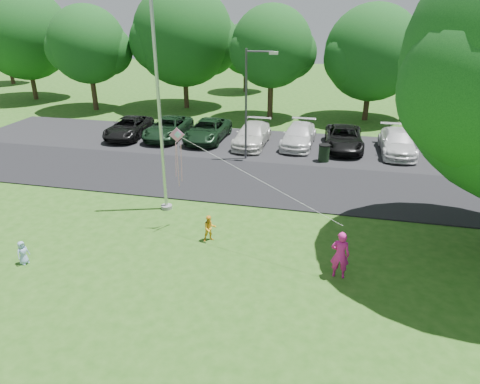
% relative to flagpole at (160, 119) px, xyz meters
% --- Properties ---
extents(ground, '(120.00, 120.00, 0.00)m').
position_rel_flagpole_xyz_m(ground, '(3.50, -5.00, -4.17)').
color(ground, '#285817').
rests_on(ground, ground).
extents(park_road, '(60.00, 6.00, 0.06)m').
position_rel_flagpole_xyz_m(park_road, '(3.50, 4.00, -4.14)').
color(park_road, black).
rests_on(park_road, ground).
extents(parking_strip, '(42.00, 7.00, 0.06)m').
position_rel_flagpole_xyz_m(parking_strip, '(3.50, 10.50, -4.14)').
color(parking_strip, black).
rests_on(parking_strip, ground).
extents(flagpole, '(0.50, 0.50, 10.00)m').
position_rel_flagpole_xyz_m(flagpole, '(0.00, 0.00, 0.00)').
color(flagpole, '#B7BABF').
rests_on(flagpole, ground).
extents(street_lamp, '(1.80, 0.33, 6.39)m').
position_rel_flagpole_xyz_m(street_lamp, '(2.36, 7.49, -0.32)').
color(street_lamp, '#3F3F44').
rests_on(street_lamp, ground).
extents(trash_can, '(0.68, 0.68, 1.08)m').
position_rel_flagpole_xyz_m(trash_can, '(6.71, 8.00, -3.62)').
color(trash_can, black).
rests_on(trash_can, ground).
extents(tree_row, '(64.35, 11.94, 10.88)m').
position_rel_flagpole_xyz_m(tree_row, '(5.09, 19.23, 1.55)').
color(tree_row, '#332316').
rests_on(tree_row, ground).
extents(horizon_trees, '(77.46, 7.20, 7.02)m').
position_rel_flagpole_xyz_m(horizon_trees, '(7.56, 28.88, 0.14)').
color(horizon_trees, '#332316').
rests_on(horizon_trees, ground).
extents(parked_cars, '(23.00, 5.59, 1.43)m').
position_rel_flagpole_xyz_m(parked_cars, '(2.90, 10.53, -3.41)').
color(parked_cars, black).
rests_on(parked_cars, ground).
extents(woman, '(0.65, 0.44, 1.72)m').
position_rel_flagpole_xyz_m(woman, '(7.73, -3.74, -3.30)').
color(woman, '#D81C8C').
rests_on(woman, ground).
extents(child_yellow, '(0.66, 0.63, 1.08)m').
position_rel_flagpole_xyz_m(child_yellow, '(2.76, -2.36, -3.63)').
color(child_yellow, yellow).
rests_on(child_yellow, ground).
extents(child_blue, '(0.41, 0.51, 0.89)m').
position_rel_flagpole_xyz_m(child_blue, '(-3.28, -5.41, -3.72)').
color(child_blue, '#9BB7EF').
rests_on(child_blue, ground).
extents(kite, '(6.72, 2.48, 2.52)m').
position_rel_flagpole_xyz_m(kite, '(1.48, -1.58, -0.67)').
color(kite, pink).
rests_on(kite, ground).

